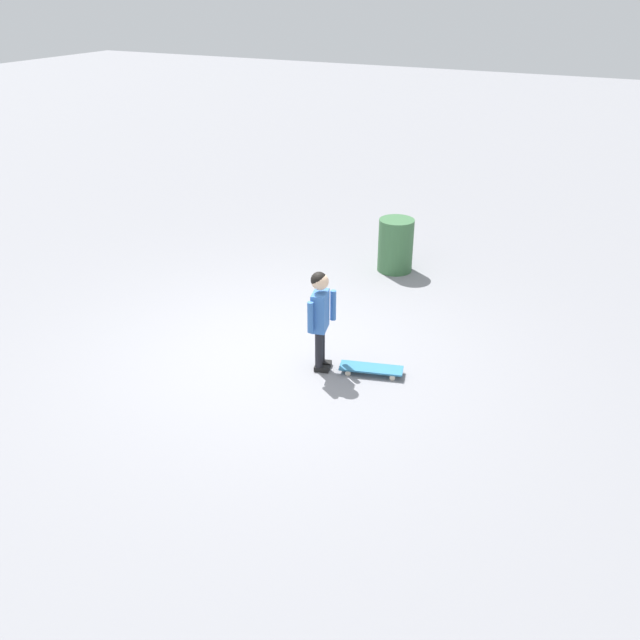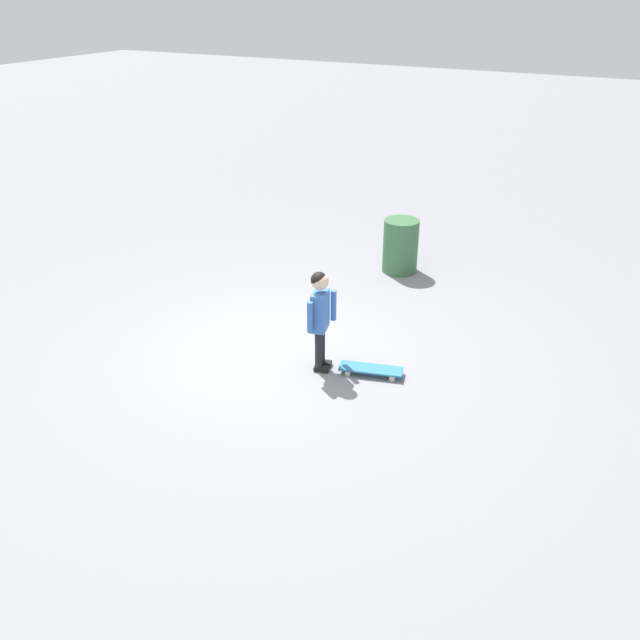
{
  "view_description": "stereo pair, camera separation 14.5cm",
  "coord_description": "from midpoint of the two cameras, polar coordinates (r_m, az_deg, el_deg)",
  "views": [
    {
      "loc": [
        -5.34,
        -3.16,
        3.56
      ],
      "look_at": [
        -0.08,
        -0.56,
        0.55
      ],
      "focal_mm": 37.54,
      "sensor_mm": 36.0,
      "label": 1
    },
    {
      "loc": [
        -5.27,
        -3.29,
        3.56
      ],
      "look_at": [
        -0.08,
        -0.56,
        0.55
      ],
      "focal_mm": 37.54,
      "sensor_mm": 36.0,
      "label": 2
    }
  ],
  "objects": [
    {
      "name": "skateboard",
      "position": [
        6.75,
        4.98,
        -4.21
      ],
      "size": [
        0.35,
        0.66,
        0.07
      ],
      "color": "teal",
      "rests_on": "ground"
    },
    {
      "name": "child_person",
      "position": [
        6.55,
        0.65,
        0.82
      ],
      "size": [
        0.4,
        0.22,
        1.06
      ],
      "color": "black",
      "rests_on": "ground"
    },
    {
      "name": "trash_bin",
      "position": [
        9.08,
        7.33,
        6.28
      ],
      "size": [
        0.47,
        0.47,
        0.72
      ],
      "primitive_type": "cylinder",
      "color": "#38663D",
      "rests_on": "ground"
    },
    {
      "name": "ground_plane",
      "position": [
        7.16,
        -3.08,
        -2.72
      ],
      "size": [
        50.0,
        50.0,
        0.0
      ],
      "primitive_type": "plane",
      "color": "gray"
    }
  ]
}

